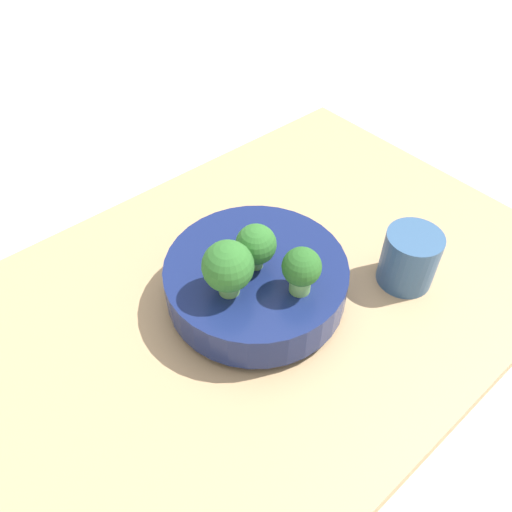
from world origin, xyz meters
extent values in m
plane|color=beige|center=(0.00, 0.00, 0.00)|extent=(6.00, 6.00, 0.00)
cube|color=tan|center=(0.00, 0.00, 0.02)|extent=(0.95, 0.65, 0.04)
cylinder|color=navy|center=(-0.02, -0.01, 0.05)|extent=(0.12, 0.12, 0.01)
cylinder|color=navy|center=(-0.02, -0.01, 0.09)|extent=(0.27, 0.27, 0.06)
cylinder|color=#609347|center=(-0.02, -0.01, 0.13)|extent=(0.02, 0.02, 0.02)
sphere|color=#2D6B28|center=(-0.02, -0.01, 0.16)|extent=(0.06, 0.06, 0.06)
cylinder|color=#6BA34C|center=(-0.07, -0.02, 0.13)|extent=(0.03, 0.03, 0.03)
sphere|color=#2D6B28|center=(-0.07, -0.02, 0.17)|extent=(0.07, 0.07, 0.07)
cylinder|color=#7AB256|center=(0.00, -0.08, 0.13)|extent=(0.03, 0.03, 0.03)
sphere|color=#286023|center=(0.00, -0.08, 0.16)|extent=(0.05, 0.05, 0.05)
cylinder|color=#33567F|center=(0.19, -0.13, 0.09)|extent=(0.09, 0.09, 0.09)
camera|label=1|loc=(-0.33, -0.38, 0.64)|focal=35.00mm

